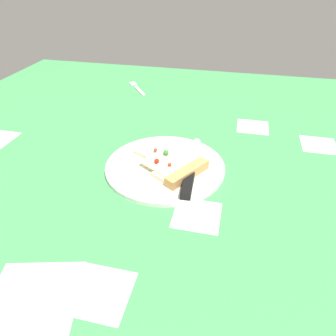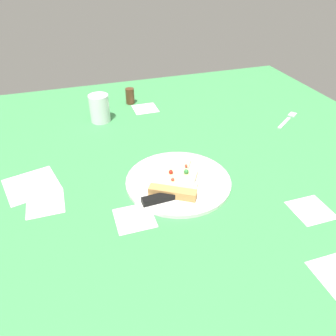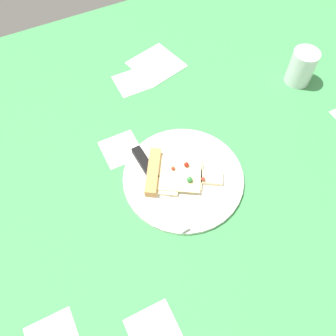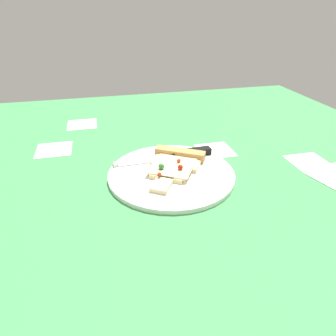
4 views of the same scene
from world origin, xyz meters
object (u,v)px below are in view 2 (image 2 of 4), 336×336
at_px(knife, 179,194).
at_px(napkin, 32,185).
at_px(fork, 288,119).
at_px(pepper_shaker, 130,96).
at_px(pizza_slice, 176,183).
at_px(drinking_glass, 100,108).
at_px(plate, 178,181).

xyz_separation_m(knife, napkin, (-0.17, -0.35, -0.01)).
bearing_deg(knife, fork, 116.65).
bearing_deg(pepper_shaker, pizza_slice, -0.59).
relative_size(fork, napkin, 1.04).
xyz_separation_m(knife, drinking_glass, (-0.50, -0.12, 0.03)).
relative_size(plate, knife, 1.17).
bearing_deg(napkin, drinking_glass, 144.49).
bearing_deg(plate, pepper_shaker, -179.22).
bearing_deg(napkin, plate, 73.79).
xyz_separation_m(plate, pepper_shaker, (-0.55, -0.01, 0.03)).
bearing_deg(knife, plate, 158.99).
bearing_deg(pepper_shaker, fork, 57.95).
bearing_deg(fork, plate, -100.85).
bearing_deg(fork, drinking_glass, -142.95).
relative_size(pizza_slice, knife, 0.79).
height_order(plate, knife, knife).
bearing_deg(drinking_glass, plate, 18.15).
xyz_separation_m(pizza_slice, fork, (-0.25, 0.52, -0.01)).
distance_m(knife, fork, 0.60).
xyz_separation_m(knife, fork, (-0.30, 0.53, -0.01)).
xyz_separation_m(plate, knife, (0.06, -0.02, 0.01)).
relative_size(pizza_slice, pepper_shaker, 3.09).
relative_size(plate, pepper_shaker, 4.59).
bearing_deg(pizza_slice, drinking_glass, 137.33).
height_order(plate, napkin, plate).
xyz_separation_m(plate, drinking_glass, (-0.43, -0.14, 0.04)).
bearing_deg(plate, napkin, -106.21).
bearing_deg(drinking_glass, napkin, -35.51).
relative_size(knife, pepper_shaker, 3.93).
height_order(drinking_glass, napkin, drinking_glass).
bearing_deg(napkin, fork, 98.01).
xyz_separation_m(pizza_slice, pepper_shaker, (-0.58, 0.01, 0.01)).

